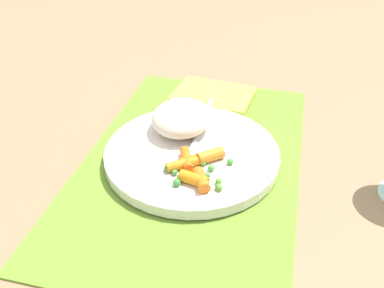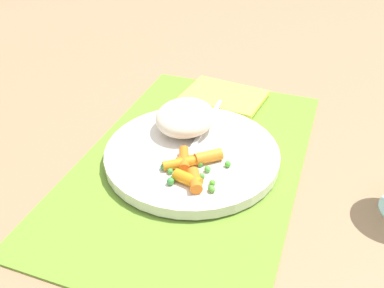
# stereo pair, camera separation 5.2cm
# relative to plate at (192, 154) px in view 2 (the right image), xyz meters

# --- Properties ---
(ground_plane) EXTENTS (2.40, 2.40, 0.00)m
(ground_plane) POSITION_rel_plate_xyz_m (0.00, 0.00, -0.01)
(ground_plane) COLOR #997551
(placemat) EXTENTS (0.49, 0.30, 0.01)m
(placemat) POSITION_rel_plate_xyz_m (0.00, 0.00, -0.01)
(placemat) COLOR olive
(placemat) RESTS_ON ground_plane
(plate) EXTENTS (0.25, 0.25, 0.02)m
(plate) POSITION_rel_plate_xyz_m (0.00, 0.00, 0.00)
(plate) COLOR silver
(plate) RESTS_ON placemat
(rice_mound) EXTENTS (0.10, 0.09, 0.04)m
(rice_mound) POSITION_rel_plate_xyz_m (-0.05, -0.03, 0.03)
(rice_mound) COLOR beige
(rice_mound) RESTS_ON plate
(carrot_portion) EXTENTS (0.09, 0.08, 0.02)m
(carrot_portion) POSITION_rel_plate_xyz_m (0.04, 0.02, 0.01)
(carrot_portion) COLOR orange
(carrot_portion) RESTS_ON plate
(pea_scatter) EXTENTS (0.07, 0.09, 0.01)m
(pea_scatter) POSITION_rel_plate_xyz_m (0.06, 0.02, 0.01)
(pea_scatter) COLOR #51983E
(pea_scatter) RESTS_ON plate
(fork) EXTENTS (0.19, 0.02, 0.01)m
(fork) POSITION_rel_plate_xyz_m (-0.03, -0.00, 0.01)
(fork) COLOR silver
(fork) RESTS_ON plate
(napkin) EXTENTS (0.11, 0.15, 0.01)m
(napkin) POSITION_rel_plate_xyz_m (-0.19, -0.01, -0.00)
(napkin) COLOR #EAE54C
(napkin) RESTS_ON placemat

